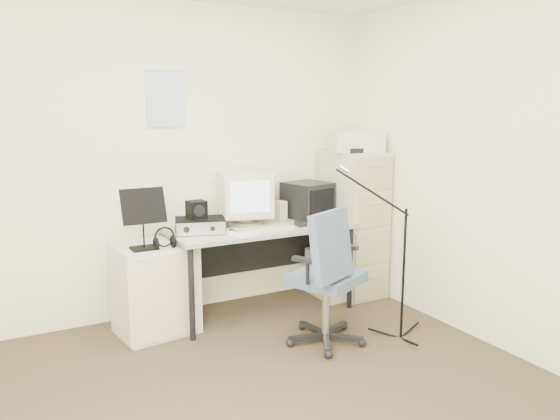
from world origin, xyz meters
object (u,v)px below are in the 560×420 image
filing_cabinet (352,223)px  office_chair (326,275)px  side_cart (155,289)px  desk (260,269)px

filing_cabinet → office_chair: (-0.81, -0.82, -0.15)m
side_cart → office_chair: bearing=-44.5°
filing_cabinet → office_chair: size_ratio=1.29×
filing_cabinet → desk: 0.99m
filing_cabinet → side_cart: (-1.84, -0.06, -0.31)m
filing_cabinet → side_cart: 1.87m
desk → office_chair: office_chair is taller
desk → side_cart: (-0.89, -0.03, -0.02)m
filing_cabinet → office_chair: filing_cabinet is taller
filing_cabinet → side_cart: filing_cabinet is taller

